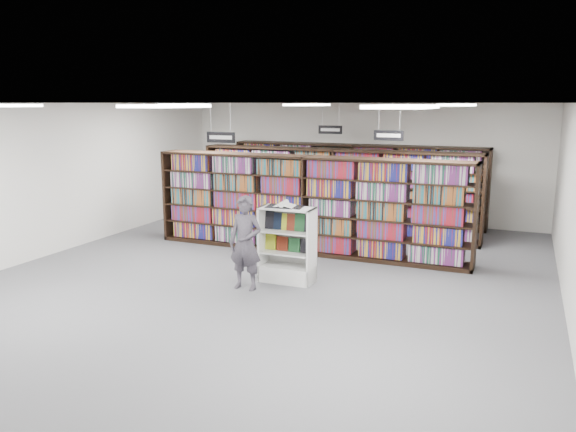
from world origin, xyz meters
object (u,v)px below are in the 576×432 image
at_px(bookshelf_row_near, 307,205).
at_px(shopper, 245,243).
at_px(open_book, 284,205).
at_px(endcap_display, 288,256).

height_order(bookshelf_row_near, shopper, bookshelf_row_near).
bearing_deg(open_book, bookshelf_row_near, 93.21).
height_order(endcap_display, shopper, shopper).
xyz_separation_m(bookshelf_row_near, shopper, (-0.09, -2.70, -0.23)).
relative_size(bookshelf_row_near, endcap_display, 5.09).
height_order(bookshelf_row_near, endcap_display, bookshelf_row_near).
distance_m(open_book, shopper, 1.00).
distance_m(bookshelf_row_near, endcap_display, 2.13).
relative_size(endcap_display, open_book, 2.00).
bearing_deg(endcap_display, open_book, -171.00).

